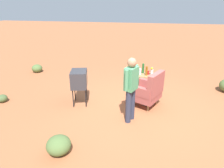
# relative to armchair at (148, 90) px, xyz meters

# --- Properties ---
(ground_plane) EXTENTS (60.00, 60.00, 0.00)m
(ground_plane) POSITION_rel_armchair_xyz_m (0.22, -0.28, -0.50)
(ground_plane) COLOR #A05B38
(armchair) EXTENTS (1.01, 1.02, 1.06)m
(armchair) POSITION_rel_armchair_xyz_m (0.00, 0.00, 0.00)
(armchair) COLOR #937047
(armchair) RESTS_ON ground
(side_table) EXTENTS (0.56, 0.56, 0.65)m
(side_table) POSITION_rel_armchair_xyz_m (-0.93, -0.16, 0.05)
(side_table) COLOR black
(side_table) RESTS_ON ground
(tv_on_stand) EXTENTS (0.70, 0.59, 1.03)m
(tv_on_stand) POSITION_rel_armchair_xyz_m (0.29, -1.96, 0.28)
(tv_on_stand) COLOR black
(tv_on_stand) RESTS_ON ground
(person_standing) EXTENTS (0.54, 0.33, 1.64)m
(person_standing) POSITION_rel_armchair_xyz_m (0.87, -0.39, 0.44)
(person_standing) COLOR #2D3347
(person_standing) RESTS_ON ground
(bottle_tall_amber) EXTENTS (0.07, 0.07, 0.30)m
(bottle_tall_amber) POSITION_rel_armchair_xyz_m (-0.86, -0.12, 0.30)
(bottle_tall_amber) COLOR brown
(bottle_tall_amber) RESTS_ON side_table
(bottle_wine_green) EXTENTS (0.07, 0.07, 0.32)m
(bottle_wine_green) POSITION_rel_armchair_xyz_m (-1.07, -0.25, 0.31)
(bottle_wine_green) COLOR #1E5623
(bottle_wine_green) RESTS_ON side_table
(soda_can_red) EXTENTS (0.07, 0.07, 0.12)m
(soda_can_red) POSITION_rel_armchair_xyz_m (-0.97, -0.06, 0.21)
(soda_can_red) COLOR red
(soda_can_red) RESTS_ON side_table
(bottle_short_clear) EXTENTS (0.06, 0.06, 0.20)m
(bottle_short_clear) POSITION_rel_armchair_xyz_m (-0.91, -0.32, 0.25)
(bottle_short_clear) COLOR silver
(bottle_short_clear) RESTS_ON side_table
(flower_vase) EXTENTS (0.14, 0.10, 0.27)m
(flower_vase) POSITION_rel_armchair_xyz_m (-0.94, 0.05, 0.30)
(flower_vase) COLOR silver
(flower_vase) RESTS_ON side_table
(shrub_mid) EXTENTS (0.45, 0.45, 0.35)m
(shrub_mid) POSITION_rel_armchair_xyz_m (-2.07, -4.94, -0.33)
(shrub_mid) COLOR #516B38
(shrub_mid) RESTS_ON ground
(shrub_far) EXTENTS (0.30, 0.30, 0.23)m
(shrub_far) POSITION_rel_armchair_xyz_m (0.74, -4.32, -0.38)
(shrub_far) COLOR #475B33
(shrub_far) RESTS_ON ground
(shrub_lone) EXTENTS (0.49, 0.49, 0.38)m
(shrub_lone) POSITION_rel_armchair_xyz_m (2.38, -1.58, -0.31)
(shrub_lone) COLOR #516B38
(shrub_lone) RESTS_ON ground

